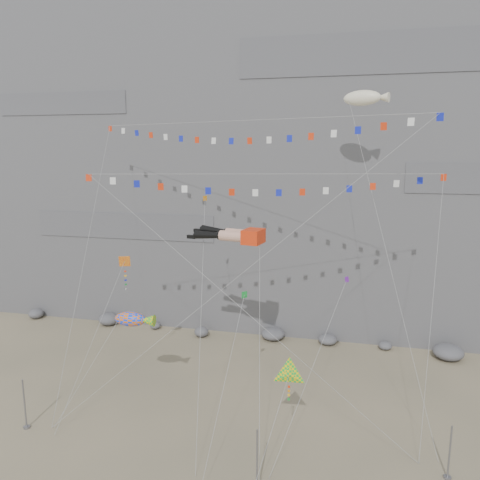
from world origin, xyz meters
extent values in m
plane|color=gray|center=(0.00, 0.00, 0.00)|extent=(120.00, 120.00, 0.00)
cube|color=slate|center=(0.00, 32.00, 25.00)|extent=(80.00, 28.00, 50.00)
cylinder|color=gray|center=(-15.56, -3.95, 1.98)|extent=(0.12, 0.12, 3.96)
cylinder|color=gray|center=(2.78, -6.94, 2.19)|extent=(0.12, 0.12, 4.39)
cylinder|color=gray|center=(14.43, -2.77, 1.85)|extent=(0.12, 0.12, 3.71)
cube|color=red|center=(0.18, 4.62, 13.90)|extent=(1.75, 2.18, 1.15)
cylinder|color=tan|center=(-1.58, 4.37, 13.90)|extent=(2.07, 1.20, 0.85)
sphere|color=black|center=(-2.54, 4.55, 13.90)|extent=(0.78, 0.78, 0.78)
cone|color=black|center=(-3.67, 4.76, 13.83)|extent=(2.42, 1.13, 0.79)
cube|color=black|center=(-5.19, 5.05, 13.57)|extent=(0.80, 0.47, 0.28)
cylinder|color=tan|center=(-1.37, 5.50, 13.90)|extent=(2.07, 1.20, 0.85)
sphere|color=black|center=(-2.32, 5.68, 13.90)|extent=(0.78, 0.78, 0.78)
cone|color=black|center=(-3.45, 5.89, 14.01)|extent=(2.43, 1.13, 0.85)
cube|color=black|center=(-4.98, 6.18, 13.92)|extent=(0.80, 0.47, 0.28)
cylinder|color=gray|center=(1.55, -1.13, 6.97)|extent=(0.03, 0.03, 18.20)
cylinder|color=gray|center=(-7.66, 2.12, 11.60)|extent=(0.03, 0.03, 28.42)
cube|color=gray|center=(-13.70, -3.53, 0.05)|extent=(0.16, 0.16, 0.10)
cylinder|color=gray|center=(7.03, 1.58, 9.47)|extent=(0.03, 0.03, 23.09)
cube|color=gray|center=(12.84, -1.71, 0.05)|extent=(0.16, 0.16, 0.10)
cylinder|color=gray|center=(-11.90, -0.19, 5.72)|extent=(0.03, 0.03, 14.24)
cube|color=gray|center=(-12.91, -4.38, 0.05)|extent=(0.16, 0.16, 0.10)
cylinder|color=gray|center=(-11.26, -1.35, 3.79)|extent=(0.03, 0.03, 9.75)
cube|color=gray|center=(-13.52, -3.52, 0.05)|extent=(0.16, 0.16, 0.10)
cylinder|color=gray|center=(3.27, -5.69, 2.94)|extent=(0.03, 0.03, 8.93)
cylinder|color=gray|center=(11.24, 5.52, 12.63)|extent=(0.03, 0.03, 29.19)
cube|color=gray|center=(14.16, -1.27, 0.05)|extent=(0.16, 0.16, 0.10)
cylinder|color=gray|center=(-3.19, 1.06, 8.27)|extent=(0.03, 0.03, 22.27)
cube|color=gray|center=(-1.39, -6.23, 0.05)|extent=(0.16, 0.16, 0.10)
cylinder|color=gray|center=(5.47, -0.28, 5.37)|extent=(0.03, 0.03, 15.57)
cube|color=gray|center=(3.27, -5.52, 0.05)|extent=(0.16, 0.16, 0.10)
cylinder|color=gray|center=(-0.32, -2.85, 4.85)|extent=(0.03, 0.03, 14.32)
camera|label=1|loc=(7.38, -31.63, 20.69)|focal=35.00mm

